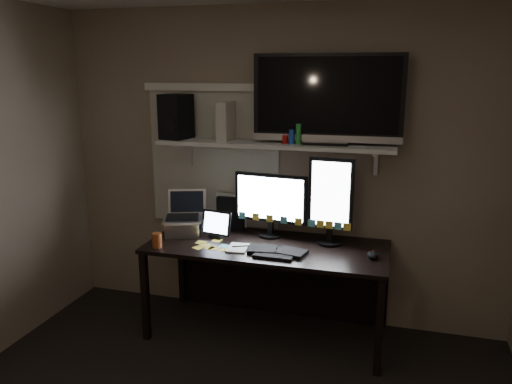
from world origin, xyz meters
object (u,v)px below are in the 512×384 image
(monitor_portrait, at_px, (331,201))
(mouse, at_px, (372,255))
(tablet, at_px, (217,224))
(laptop, at_px, (182,214))
(desk, at_px, (271,261))
(monitor_landscape, at_px, (271,205))
(game_console, at_px, (226,121))
(tv, at_px, (327,99))
(keyboard, at_px, (277,251))
(cup, at_px, (157,240))
(speaker, at_px, (176,117))

(monitor_portrait, relative_size, mouse, 5.82)
(tablet, distance_m, laptop, 0.29)
(desk, relative_size, monitor_landscape, 3.06)
(desk, height_order, game_console, game_console)
(tv, bearing_deg, game_console, 178.26)
(desk, height_order, monitor_landscape, monitor_landscape)
(keyboard, bearing_deg, tablet, 161.00)
(keyboard, distance_m, tv, 1.16)
(desk, bearing_deg, tv, 13.12)
(cup, bearing_deg, monitor_portrait, 19.39)
(monitor_portrait, height_order, laptop, monitor_portrait)
(monitor_landscape, xyz_separation_m, mouse, (0.80, -0.27, -0.24))
(monitor_portrait, relative_size, game_console, 2.27)
(keyboard, distance_m, cup, 0.89)
(game_console, bearing_deg, monitor_landscape, -2.99)
(game_console, bearing_deg, tablet, -103.46)
(tv, relative_size, speaker, 3.11)
(cup, relative_size, speaker, 0.31)
(desk, bearing_deg, tablet, -170.70)
(cup, bearing_deg, desk, 27.02)
(keyboard, distance_m, tablet, 0.57)
(desk, distance_m, tablet, 0.51)
(mouse, bearing_deg, monitor_landscape, 150.97)
(tablet, distance_m, cup, 0.48)
(game_console, bearing_deg, monitor_portrait, -5.55)
(monitor_portrait, relative_size, tablet, 2.67)
(monitor_landscape, distance_m, game_console, 0.73)
(desk, xyz_separation_m, mouse, (0.78, -0.18, 0.20))
(monitor_landscape, distance_m, tablet, 0.45)
(tablet, bearing_deg, tv, 21.92)
(monitor_portrait, distance_m, mouse, 0.51)
(laptop, height_order, cup, laptop)
(laptop, distance_m, speaker, 0.77)
(tablet, relative_size, cup, 2.33)
(desk, bearing_deg, keyboard, -67.67)
(desk, height_order, tv, tv)
(mouse, relative_size, speaker, 0.33)
(monitor_portrait, height_order, game_console, game_console)
(monitor_portrait, bearing_deg, keyboard, -132.89)
(desk, height_order, cup, cup)
(desk, bearing_deg, laptop, -174.00)
(desk, relative_size, laptop, 5.28)
(speaker, bearing_deg, laptop, -47.66)
(laptop, bearing_deg, mouse, -22.98)
(keyboard, bearing_deg, game_console, 145.55)
(laptop, distance_m, game_console, 0.81)
(monitor_landscape, distance_m, monitor_portrait, 0.48)
(desk, height_order, monitor_portrait, monitor_portrait)
(mouse, relative_size, game_console, 0.39)
(game_console, height_order, speaker, speaker)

